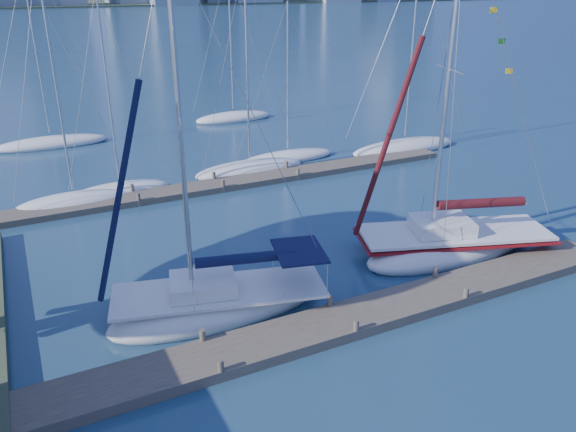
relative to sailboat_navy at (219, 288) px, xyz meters
name	(u,v)px	position (x,y,z in m)	size (l,w,h in m)	color
ground	(342,326)	(3.67, -2.86, -1.06)	(700.00, 700.00, 0.00)	navy
near_dock	(342,322)	(3.67, -2.86, -0.86)	(26.00, 2.00, 0.40)	#493F36
far_dock	(234,183)	(5.67, 13.14, -0.88)	(30.00, 1.80, 0.36)	#493F36
far_shore	(13,5)	(3.67, 317.14, -1.06)	(800.00, 100.00, 1.50)	#38472D
sailboat_navy	(219,288)	(0.00, 0.00, 0.00)	(8.94, 4.77, 13.63)	white
sailboat_maroon	(454,231)	(11.40, 0.08, 0.05)	(9.79, 5.85, 14.95)	white
bg_boat_0	(74,201)	(-3.56, 14.05, -0.79)	(6.63, 3.67, 13.09)	white
bg_boat_1	(120,190)	(-0.88, 14.77, -0.81)	(5.93, 2.62, 11.69)	white
bg_boat_2	(250,169)	(7.52, 15.04, -0.78)	(7.81, 4.66, 13.28)	white
bg_boat_3	(288,157)	(10.97, 16.45, -0.83)	(7.26, 2.99, 10.79)	white
bg_boat_5	(404,147)	(19.81, 14.80, -0.77)	(9.17, 5.44, 14.08)	white
bg_boat_6	(51,143)	(-3.57, 27.57, -0.79)	(8.52, 3.71, 12.88)	white
bg_boat_7	(234,117)	(11.98, 29.50, -0.78)	(7.44, 4.59, 13.33)	white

